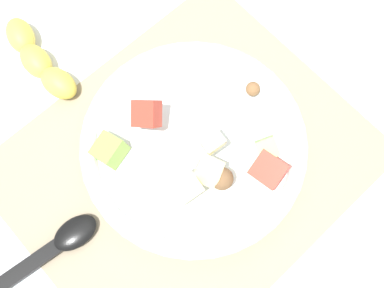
{
  "coord_description": "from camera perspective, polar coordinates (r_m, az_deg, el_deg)",
  "views": [
    {
      "loc": [
        -0.1,
        -0.12,
        0.58
      ],
      "look_at": [
        0.01,
        0.0,
        0.05
      ],
      "focal_mm": 43.52,
      "sensor_mm": 36.0,
      "label": 1
    }
  ],
  "objects": [
    {
      "name": "placemat",
      "position": [
        0.6,
        -0.72,
        -2.26
      ],
      "size": [
        0.43,
        0.36,
        0.01
      ],
      "primitive_type": "cube",
      "color": "gray",
      "rests_on": "ground_plane"
    },
    {
      "name": "salad_bowl",
      "position": [
        0.56,
        0.04,
        -0.26
      ],
      "size": [
        0.27,
        0.27,
        0.11
      ],
      "color": "white",
      "rests_on": "placemat"
    },
    {
      "name": "ground_plane",
      "position": [
        0.6,
        -0.72,
        -2.34
      ],
      "size": [
        2.4,
        2.4,
        0.0
      ],
      "primitive_type": "plane",
      "color": "silver"
    },
    {
      "name": "serving_spoon",
      "position": [
        0.6,
        -18.47,
        -13.3
      ],
      "size": [
        0.24,
        0.05,
        0.01
      ],
      "color": "black",
      "rests_on": "placemat"
    },
    {
      "name": "banana_whole",
      "position": [
        0.67,
        -18.32,
        9.78
      ],
      "size": [
        0.05,
        0.15,
        0.04
      ],
      "color": "yellow",
      "rests_on": "ground_plane"
    }
  ]
}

